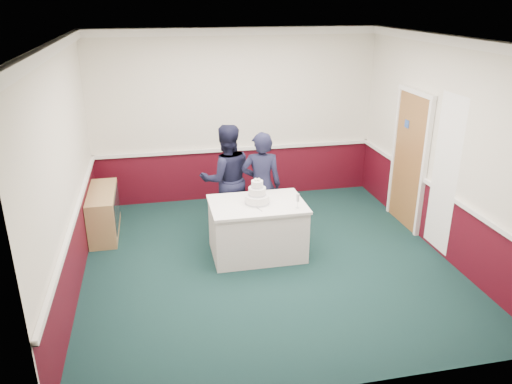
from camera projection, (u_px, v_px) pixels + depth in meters
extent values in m
plane|color=#14312A|center=(267.00, 261.00, 7.01)|extent=(5.00, 5.00, 0.00)
cube|color=silver|center=(236.00, 117.00, 8.71)|extent=(5.00, 0.05, 3.00)
cube|color=silver|center=(68.00, 172.00, 5.98)|extent=(0.05, 5.00, 3.00)
cube|color=silver|center=(441.00, 148.00, 6.93)|extent=(0.05, 5.00, 3.00)
cube|color=white|center=(269.00, 41.00, 5.91)|extent=(5.00, 5.00, 0.05)
cube|color=#430814|center=(237.00, 174.00, 9.10)|extent=(5.00, 0.02, 0.90)
cube|color=white|center=(236.00, 149.00, 8.92)|extent=(4.98, 0.05, 0.06)
cube|color=white|center=(235.00, 31.00, 8.17)|extent=(5.00, 0.08, 0.12)
cube|color=brown|center=(409.00, 162.00, 7.82)|extent=(0.05, 0.90, 2.10)
cube|color=#234799|center=(407.00, 124.00, 7.74)|extent=(0.01, 0.12, 0.12)
cube|color=white|center=(445.00, 175.00, 6.80)|extent=(0.02, 0.60, 2.20)
cube|color=#A98852|center=(104.00, 213.00, 7.71)|extent=(0.40, 1.20, 0.70)
cube|color=black|center=(117.00, 208.00, 7.73)|extent=(0.01, 1.00, 0.50)
cube|color=white|center=(257.00, 230.00, 7.08)|extent=(1.28, 0.88, 0.76)
cube|color=white|center=(257.00, 204.00, 6.94)|extent=(1.32, 0.92, 0.04)
cylinder|color=white|center=(257.00, 199.00, 6.91)|extent=(0.34, 0.34, 0.12)
cylinder|color=#B4B6C0|center=(257.00, 202.00, 6.93)|extent=(0.35, 0.35, 0.03)
cylinder|color=white|center=(257.00, 191.00, 6.87)|extent=(0.24, 0.24, 0.11)
cylinder|color=#B4B6C0|center=(257.00, 194.00, 6.88)|extent=(0.25, 0.25, 0.02)
cylinder|color=white|center=(257.00, 184.00, 6.83)|extent=(0.16, 0.16, 0.10)
cylinder|color=#B4B6C0|center=(257.00, 187.00, 6.84)|extent=(0.17, 0.17, 0.02)
sphere|color=#EDE5C9|center=(257.00, 180.00, 6.80)|extent=(0.03, 0.03, 0.03)
sphere|color=#EDE5C9|center=(259.00, 179.00, 6.82)|extent=(0.03, 0.03, 0.03)
sphere|color=#EDE5C9|center=(255.00, 179.00, 6.82)|extent=(0.03, 0.03, 0.03)
sphere|color=#EDE5C9|center=(259.00, 180.00, 6.79)|extent=(0.03, 0.03, 0.03)
sphere|color=#EDE5C9|center=(256.00, 180.00, 6.79)|extent=(0.03, 0.03, 0.03)
cube|color=silver|center=(258.00, 209.00, 6.74)|extent=(0.08, 0.21, 0.00)
cylinder|color=silver|center=(297.00, 208.00, 6.77)|extent=(0.05, 0.05, 0.01)
cylinder|color=silver|center=(298.00, 205.00, 6.75)|extent=(0.01, 0.01, 0.09)
cylinder|color=silver|center=(298.00, 198.00, 6.72)|extent=(0.04, 0.04, 0.11)
imported|color=black|center=(227.00, 179.00, 7.65)|extent=(0.87, 0.70, 1.71)
imported|color=black|center=(261.00, 185.00, 7.48)|extent=(0.66, 0.49, 1.65)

